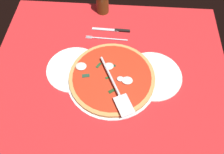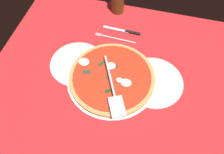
% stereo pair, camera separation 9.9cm
% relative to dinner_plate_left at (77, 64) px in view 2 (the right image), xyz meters
% --- Properties ---
extents(ground_plane, '(1.05, 1.05, 0.01)m').
position_rel_dinner_plate_left_xyz_m(ground_plane, '(0.15, -0.08, -0.01)').
color(ground_plane, red).
extents(checker_pattern, '(1.05, 1.05, 0.00)m').
position_rel_dinner_plate_left_xyz_m(checker_pattern, '(0.15, -0.08, -0.01)').
color(checker_pattern, silver).
rests_on(checker_pattern, ground_plane).
extents(pizza_pan, '(0.39, 0.39, 0.01)m').
position_rel_dinner_plate_left_xyz_m(pizza_pan, '(0.17, -0.04, -0.00)').
color(pizza_pan, silver).
rests_on(pizza_pan, ground_plane).
extents(dinner_plate_left, '(0.24, 0.24, 0.01)m').
position_rel_dinner_plate_left_xyz_m(dinner_plate_left, '(0.00, 0.00, 0.00)').
color(dinner_plate_left, white).
rests_on(dinner_plate_left, ground_plane).
extents(dinner_plate_right, '(0.25, 0.25, 0.01)m').
position_rel_dinner_plate_left_xyz_m(dinner_plate_right, '(0.34, -0.01, 0.00)').
color(dinner_plate_right, white).
rests_on(dinner_plate_right, ground_plane).
extents(pizza, '(0.37, 0.37, 0.03)m').
position_rel_dinner_plate_left_xyz_m(pizza, '(0.17, -0.04, 0.01)').
color(pizza, tan).
rests_on(pizza, pizza_pan).
extents(pizza_server, '(0.16, 0.27, 0.01)m').
position_rel_dinner_plate_left_xyz_m(pizza_server, '(0.19, -0.10, 0.04)').
color(pizza_server, silver).
rests_on(pizza_server, pizza).
extents(place_setting_far, '(0.21, 0.14, 0.01)m').
position_rel_dinner_plate_left_xyz_m(place_setting_far, '(0.15, 0.22, -0.00)').
color(place_setting_far, white).
rests_on(place_setting_far, ground_plane).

